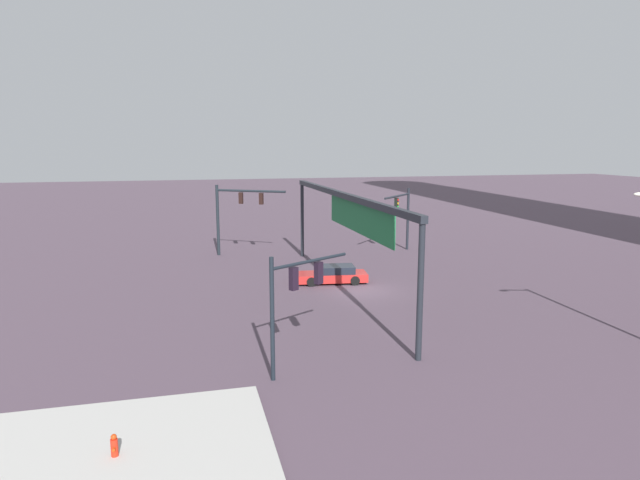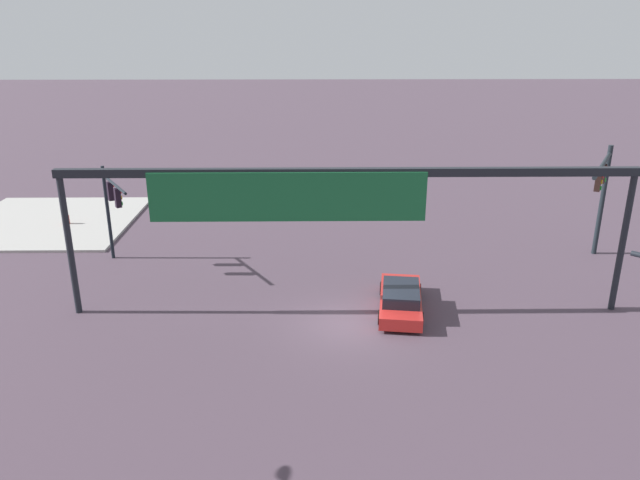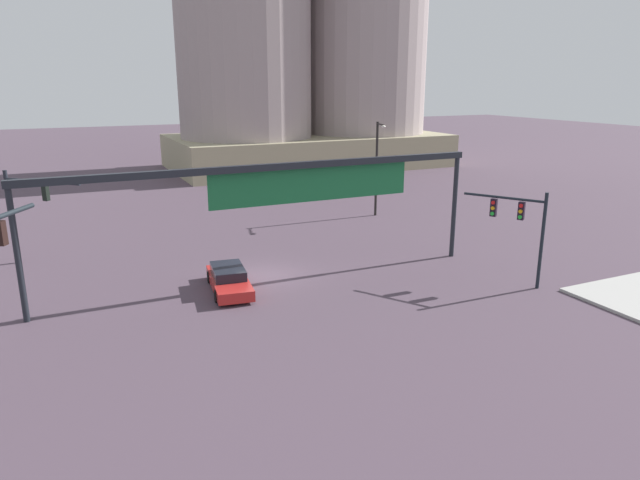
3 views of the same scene
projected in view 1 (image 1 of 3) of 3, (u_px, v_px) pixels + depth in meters
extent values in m
plane|color=#4E3E4B|center=(363.00, 290.00, 36.23)|extent=(238.67, 238.67, 0.00)
cylinder|color=black|center=(272.00, 320.00, 22.00)|extent=(0.18, 0.18, 5.12)
cylinder|color=black|center=(310.00, 261.00, 23.14)|extent=(2.32, 3.74, 0.14)
cube|color=black|center=(294.00, 279.00, 22.57)|extent=(0.39, 0.41, 0.95)
cylinder|color=red|center=(291.00, 271.00, 22.63)|extent=(0.15, 0.20, 0.20)
cylinder|color=orange|center=(291.00, 278.00, 22.68)|extent=(0.15, 0.20, 0.20)
cylinder|color=green|center=(291.00, 285.00, 22.73)|extent=(0.15, 0.20, 0.20)
cube|color=black|center=(319.00, 273.00, 23.59)|extent=(0.39, 0.41, 0.95)
cylinder|color=red|center=(316.00, 266.00, 23.65)|extent=(0.15, 0.20, 0.20)
cylinder|color=orange|center=(316.00, 272.00, 23.70)|extent=(0.15, 0.20, 0.20)
cylinder|color=green|center=(316.00, 279.00, 23.75)|extent=(0.15, 0.20, 0.20)
cylinder|color=black|center=(218.00, 220.00, 47.21)|extent=(0.26, 0.26, 6.07)
cylinder|color=black|center=(251.00, 191.00, 45.89)|extent=(3.36, 5.42, 0.19)
cube|color=black|center=(241.00, 198.00, 46.25)|extent=(0.39, 0.41, 0.95)
cylinder|color=red|center=(242.00, 194.00, 46.35)|extent=(0.15, 0.20, 0.20)
cylinder|color=orange|center=(242.00, 198.00, 46.40)|extent=(0.15, 0.20, 0.20)
cylinder|color=green|center=(242.00, 202.00, 46.45)|extent=(0.15, 0.20, 0.20)
cube|color=black|center=(261.00, 199.00, 45.73)|extent=(0.39, 0.41, 0.95)
cylinder|color=red|center=(262.00, 195.00, 45.83)|extent=(0.15, 0.20, 0.20)
cylinder|color=orange|center=(262.00, 199.00, 45.88)|extent=(0.15, 0.20, 0.20)
cylinder|color=green|center=(262.00, 202.00, 45.93)|extent=(0.15, 0.20, 0.20)
cylinder|color=black|center=(408.00, 219.00, 49.81)|extent=(0.23, 0.23, 5.60)
cylinder|color=black|center=(397.00, 196.00, 47.17)|extent=(3.88, 3.81, 0.17)
cube|color=black|center=(396.00, 203.00, 47.13)|extent=(0.41, 0.41, 0.95)
cylinder|color=red|center=(398.00, 200.00, 47.00)|extent=(0.18, 0.18, 0.20)
cylinder|color=orange|center=(398.00, 204.00, 47.05)|extent=(0.18, 0.18, 0.20)
cylinder|color=green|center=(398.00, 207.00, 47.11)|extent=(0.18, 0.18, 0.20)
ellipsoid|color=silver|center=(640.00, 194.00, 24.81)|extent=(0.45, 0.66, 0.20)
cylinder|color=black|center=(302.00, 221.00, 46.71)|extent=(0.28, 0.28, 6.13)
cylinder|color=black|center=(420.00, 293.00, 23.99)|extent=(0.28, 0.28, 6.13)
cube|color=black|center=(343.00, 195.00, 34.80)|extent=(24.20, 0.35, 0.35)
cube|color=#196637|center=(358.00, 215.00, 32.60)|extent=(11.51, 0.08, 2.08)
cube|color=red|center=(332.00, 277.00, 38.09)|extent=(2.43, 5.02, 0.55)
cube|color=black|center=(336.00, 269.00, 38.03)|extent=(1.90, 2.70, 0.50)
cylinder|color=black|center=(311.00, 282.00, 37.12)|extent=(0.30, 0.66, 0.64)
cylinder|color=black|center=(309.00, 276.00, 38.76)|extent=(0.30, 0.66, 0.64)
cylinder|color=black|center=(355.00, 281.00, 37.46)|extent=(0.30, 0.66, 0.64)
cylinder|color=black|center=(351.00, 275.00, 39.10)|extent=(0.30, 0.66, 0.64)
cylinder|color=red|center=(114.00, 447.00, 16.65)|extent=(0.22, 0.22, 0.55)
sphere|color=#B9340F|center=(114.00, 437.00, 16.59)|extent=(0.18, 0.18, 0.18)
cylinder|color=#B9340F|center=(114.00, 449.00, 16.50)|extent=(0.12, 0.10, 0.10)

